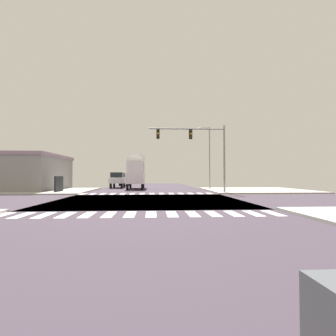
% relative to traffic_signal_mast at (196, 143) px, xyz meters
% --- Properties ---
extents(ground, '(90.00, 90.00, 0.05)m').
position_rel_traffic_signal_mast_xyz_m(ground, '(-4.80, -7.09, -5.33)').
color(ground, '#3D333F').
extents(sidewalk_corner_ne, '(12.00, 12.00, 0.14)m').
position_rel_traffic_signal_mast_xyz_m(sidewalk_corner_ne, '(8.20, 4.91, -5.24)').
color(sidewalk_corner_ne, '#B2ADA3').
rests_on(sidewalk_corner_ne, ground).
extents(sidewalk_corner_nw, '(12.00, 12.00, 0.14)m').
position_rel_traffic_signal_mast_xyz_m(sidewalk_corner_nw, '(-17.80, 4.91, -5.24)').
color(sidewalk_corner_nw, '#B1AEA4').
rests_on(sidewalk_corner_nw, ground).
extents(crosswalk_near, '(13.50, 2.00, 0.01)m').
position_rel_traffic_signal_mast_xyz_m(crosswalk_near, '(-5.05, -14.39, -5.30)').
color(crosswalk_near, white).
rests_on(crosswalk_near, ground).
extents(crosswalk_far, '(13.50, 2.00, 0.01)m').
position_rel_traffic_signal_mast_xyz_m(crosswalk_far, '(-5.05, 0.21, -5.30)').
color(crosswalk_far, white).
rests_on(crosswalk_far, ground).
extents(traffic_signal_mast, '(8.00, 0.55, 7.13)m').
position_rel_traffic_signal_mast_xyz_m(traffic_signal_mast, '(0.00, 0.00, 0.00)').
color(traffic_signal_mast, gray).
rests_on(traffic_signal_mast, ground).
extents(street_lamp, '(1.78, 0.32, 8.46)m').
position_rel_traffic_signal_mast_xyz_m(street_lamp, '(3.02, 8.23, -0.28)').
color(street_lamp, gray).
rests_on(street_lamp, ground).
extents(bank_building, '(14.10, 11.24, 4.49)m').
position_rel_traffic_signal_mast_xyz_m(bank_building, '(-22.41, 6.94, -3.06)').
color(bank_building, gray).
rests_on(bank_building, ground).
extents(box_truck_crossing_1, '(2.40, 7.20, 4.85)m').
position_rel_traffic_signal_mast_xyz_m(box_truck_crossing_1, '(-6.80, 10.15, -2.74)').
color(box_truck_crossing_1, black).
rests_on(box_truck_crossing_1, ground).
extents(pickup_queued_3, '(2.00, 5.10, 2.35)m').
position_rel_traffic_signal_mast_xyz_m(pickup_queued_3, '(-9.80, 13.46, -4.02)').
color(pickup_queued_3, black).
rests_on(pickup_queued_3, ground).
extents(suv_trailing_1, '(1.96, 4.60, 2.34)m').
position_rel_traffic_signal_mast_xyz_m(suv_trailing_1, '(-9.80, 23.93, -3.91)').
color(suv_trailing_1, black).
rests_on(suv_trailing_1, ground).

